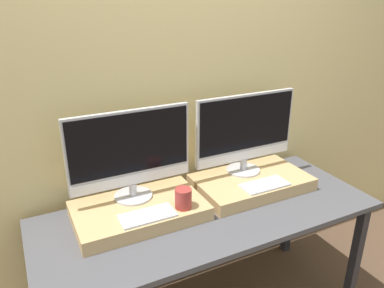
{
  "coord_description": "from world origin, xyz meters",
  "views": [
    {
      "loc": [
        -0.85,
        -1.13,
        1.83
      ],
      "look_at": [
        0.0,
        0.56,
        1.06
      ],
      "focal_mm": 35.0,
      "sensor_mm": 36.0,
      "label": 1
    }
  ],
  "objects_px": {
    "monitor_left": "(131,152)",
    "keyboard_left": "(147,216)",
    "monitor_right": "(246,131)",
    "keyboard_right": "(265,185)",
    "mug": "(183,198)"
  },
  "relations": [
    {
      "from": "mug",
      "to": "keyboard_right",
      "type": "distance_m",
      "value": 0.51
    },
    {
      "from": "keyboard_left",
      "to": "keyboard_right",
      "type": "distance_m",
      "value": 0.7
    },
    {
      "from": "keyboard_left",
      "to": "monitor_right",
      "type": "bearing_deg",
      "value": 17.0
    },
    {
      "from": "monitor_left",
      "to": "keyboard_left",
      "type": "distance_m",
      "value": 0.33
    },
    {
      "from": "monitor_left",
      "to": "monitor_right",
      "type": "bearing_deg",
      "value": 0.0
    },
    {
      "from": "monitor_left",
      "to": "keyboard_left",
      "type": "bearing_deg",
      "value": -90.0
    },
    {
      "from": "monitor_left",
      "to": "keyboard_right",
      "type": "height_order",
      "value": "monitor_left"
    },
    {
      "from": "keyboard_right",
      "to": "monitor_left",
      "type": "bearing_deg",
      "value": 163.0
    },
    {
      "from": "monitor_right",
      "to": "keyboard_right",
      "type": "xyz_separation_m",
      "value": [
        0.0,
        -0.21,
        -0.25
      ]
    },
    {
      "from": "monitor_left",
      "to": "keyboard_right",
      "type": "xyz_separation_m",
      "value": [
        0.7,
        -0.21,
        -0.25
      ]
    },
    {
      "from": "monitor_right",
      "to": "monitor_left",
      "type": "bearing_deg",
      "value": 180.0
    },
    {
      "from": "mug",
      "to": "monitor_right",
      "type": "bearing_deg",
      "value": 22.9
    },
    {
      "from": "mug",
      "to": "monitor_right",
      "type": "xyz_separation_m",
      "value": [
        0.51,
        0.21,
        0.21
      ]
    },
    {
      "from": "keyboard_left",
      "to": "monitor_left",
      "type": "bearing_deg",
      "value": 90.0
    },
    {
      "from": "keyboard_left",
      "to": "mug",
      "type": "distance_m",
      "value": 0.2
    }
  ]
}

